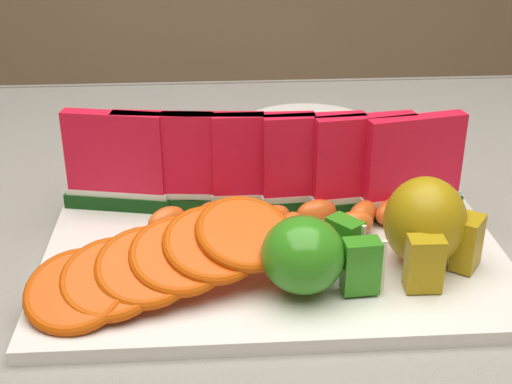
{
  "coord_description": "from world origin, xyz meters",
  "views": [
    {
      "loc": [
        0.01,
        -0.57,
        1.09
      ],
      "look_at": [
        0.05,
        0.01,
        0.81
      ],
      "focal_mm": 50.0,
      "sensor_mm": 36.0,
      "label": 1
    }
  ],
  "objects_px": {
    "apple_cluster": "(312,255)",
    "side_plate": "(309,130)",
    "pear_cluster": "(427,225)",
    "platter": "(272,244)"
  },
  "relations": [
    {
      "from": "apple_cluster",
      "to": "side_plate",
      "type": "relative_size",
      "value": 0.57
    },
    {
      "from": "apple_cluster",
      "to": "pear_cluster",
      "type": "bearing_deg",
      "value": 17.49
    },
    {
      "from": "platter",
      "to": "pear_cluster",
      "type": "bearing_deg",
      "value": -23.56
    },
    {
      "from": "platter",
      "to": "side_plate",
      "type": "height_order",
      "value": "platter"
    },
    {
      "from": "apple_cluster",
      "to": "side_plate",
      "type": "distance_m",
      "value": 0.38
    },
    {
      "from": "apple_cluster",
      "to": "pear_cluster",
      "type": "distance_m",
      "value": 0.11
    },
    {
      "from": "platter",
      "to": "apple_cluster",
      "type": "relative_size",
      "value": 3.74
    },
    {
      "from": "pear_cluster",
      "to": "side_plate",
      "type": "height_order",
      "value": "pear_cluster"
    },
    {
      "from": "apple_cluster",
      "to": "side_plate",
      "type": "bearing_deg",
      "value": 82.46
    },
    {
      "from": "pear_cluster",
      "to": "side_plate",
      "type": "bearing_deg",
      "value": 98.29
    }
  ]
}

